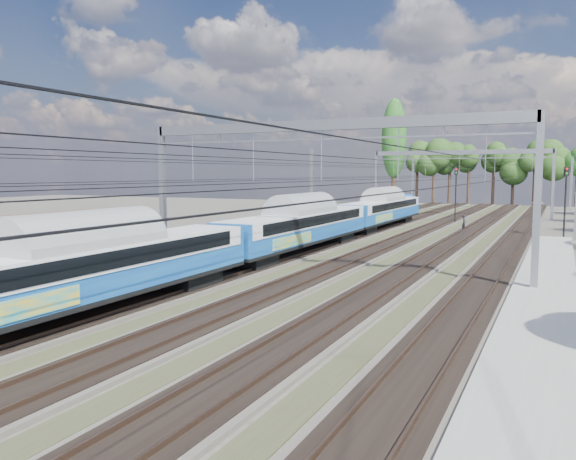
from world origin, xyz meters
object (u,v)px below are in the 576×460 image
at_px(emu_train, 299,220).
at_px(worker, 464,223).
at_px(signal_near, 456,188).
at_px(signal_far, 566,194).

relative_size(emu_train, worker, 38.24).
relative_size(worker, signal_near, 0.25).
bearing_deg(worker, signal_near, 17.48).
bearing_deg(signal_far, signal_near, 111.06).
xyz_separation_m(worker, signal_far, (9.25, -3.36, 3.28)).
height_order(worker, signal_near, signal_near).
bearing_deg(signal_near, emu_train, -124.40).
distance_m(emu_train, worker, 24.44).
distance_m(signal_near, signal_far, 16.54).
height_order(emu_train, signal_far, signal_far).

